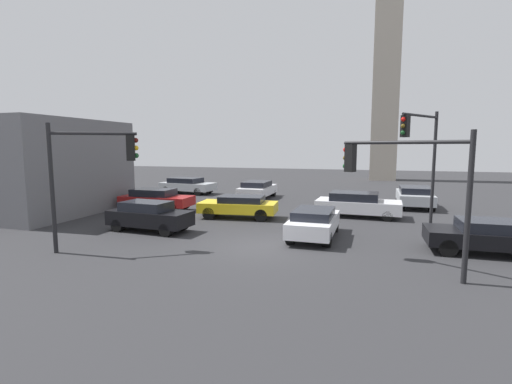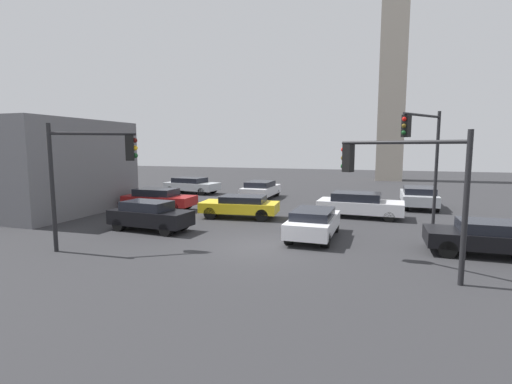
{
  "view_description": "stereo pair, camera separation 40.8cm",
  "coord_description": "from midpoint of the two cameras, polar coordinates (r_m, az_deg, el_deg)",
  "views": [
    {
      "loc": [
        4.08,
        -14.13,
        4.06
      ],
      "look_at": [
        -1.08,
        2.89,
        1.9
      ],
      "focal_mm": 26.11,
      "sensor_mm": 36.0,
      "label": 1
    },
    {
      "loc": [
        4.47,
        -14.0,
        4.06
      ],
      "look_at": [
        -1.08,
        2.89,
        1.9
      ],
      "focal_mm": 26.11,
      "sensor_mm": 36.0,
      "label": 2
    }
  ],
  "objects": [
    {
      "name": "ground_plane",
      "position": [
        15.25,
        -0.04,
        -8.5
      ],
      "size": [
        109.21,
        109.21,
        0.0
      ],
      "primitive_type": "plane",
      "color": "#2D2D30"
    },
    {
      "name": "traffic_light_0",
      "position": [
        13.06,
        20.4,
        2.88
      ],
      "size": [
        3.83,
        2.21,
        4.55
      ],
      "rotation": [
        0.0,
        0.0,
        2.64
      ],
      "color": "black",
      "rests_on": "ground_plane"
    },
    {
      "name": "traffic_light_1",
      "position": [
        15.76,
        -24.41,
        4.08
      ],
      "size": [
        2.8,
        1.82,
        4.95
      ],
      "rotation": [
        0.0,
        0.0,
        0.55
      ],
      "color": "black",
      "rests_on": "ground_plane"
    },
    {
      "name": "traffic_light_2",
      "position": [
        19.89,
        23.45,
        6.54
      ],
      "size": [
        1.99,
        2.96,
        5.84
      ],
      "rotation": [
        0.0,
        0.0,
        -2.14
      ],
      "color": "black",
      "rests_on": "ground_plane"
    },
    {
      "name": "car_0",
      "position": [
        18.78,
        -16.65,
        -3.48
      ],
      "size": [
        4.14,
        1.95,
        1.44
      ],
      "rotation": [
        0.0,
        0.0,
        -0.07
      ],
      "color": "black",
      "rests_on": "ground_plane"
    },
    {
      "name": "car_1",
      "position": [
        29.39,
        -0.17,
        0.43
      ],
      "size": [
        2.08,
        4.6,
        1.37
      ],
      "rotation": [
        0.0,
        0.0,
        1.57
      ],
      "color": "silver",
      "rests_on": "ground_plane"
    },
    {
      "name": "car_2",
      "position": [
        21.33,
        -3.16,
        -2.11
      ],
      "size": [
        4.54,
        2.31,
        1.28
      ],
      "rotation": [
        0.0,
        0.0,
        3.24
      ],
      "color": "yellow",
      "rests_on": "ground_plane"
    },
    {
      "name": "car_3",
      "position": [
        33.12,
        -10.82,
        1.06
      ],
      "size": [
        4.9,
        2.63,
        1.38
      ],
      "rotation": [
        0.0,
        0.0,
        -0.11
      ],
      "color": "#ADB2B7",
      "rests_on": "ground_plane"
    },
    {
      "name": "car_4",
      "position": [
        16.62,
        31.38,
        -5.73
      ],
      "size": [
        4.26,
        1.93,
        1.3
      ],
      "rotation": [
        0.0,
        0.0,
        3.15
      ],
      "color": "black",
      "rests_on": "ground_plane"
    },
    {
      "name": "car_5",
      "position": [
        24.89,
        -15.53,
        -0.99
      ],
      "size": [
        4.63,
        1.98,
        1.37
      ],
      "rotation": [
        0.0,
        0.0,
        0.02
      ],
      "color": "maroon",
      "rests_on": "ground_plane"
    },
    {
      "name": "car_6",
      "position": [
        27.26,
        22.74,
        -0.55
      ],
      "size": [
        2.22,
        4.72,
        1.4
      ],
      "rotation": [
        0.0,
        0.0,
        1.56
      ],
      "color": "#ADB2B7",
      "rests_on": "ground_plane"
    },
    {
      "name": "car_7",
      "position": [
        16.85,
        8.21,
        -4.58
      ],
      "size": [
        1.91,
        4.32,
        1.32
      ],
      "rotation": [
        0.0,
        0.0,
        1.55
      ],
      "color": "silver",
      "rests_on": "ground_plane"
    },
    {
      "name": "car_8",
      "position": [
        22.44,
        14.74,
        -1.79
      ],
      "size": [
        4.86,
        2.31,
        1.42
      ],
      "rotation": [
        0.0,
        0.0,
        -0.05
      ],
      "color": "silver",
      "rests_on": "ground_plane"
    },
    {
      "name": "building_flank",
      "position": [
        28.64,
        -34.05,
        3.3
      ],
      "size": [
        12.53,
        8.68,
        5.67
      ],
      "primitive_type": "cube",
      "color": "slate",
      "rests_on": "ground_plane"
    },
    {
      "name": "skyline_tower",
      "position": [
        51.12,
        19.43,
        24.67
      ],
      "size": [
        3.06,
        3.06,
        39.91
      ],
      "primitive_type": "cube",
      "color": "#A89E8E",
      "rests_on": "ground_plane"
    }
  ]
}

